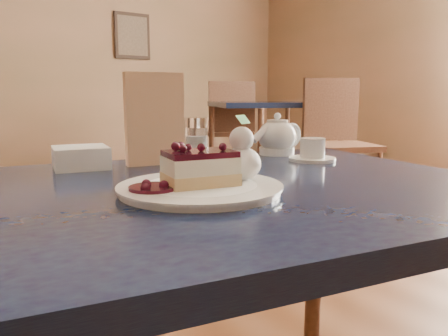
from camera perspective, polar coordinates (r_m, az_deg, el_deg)
main_table at (r=0.79m, az=-4.36°, el=-7.79°), size 1.26×0.95×0.71m
dessert_plate at (r=0.72m, az=-3.14°, el=-2.69°), size 0.27×0.27×0.01m
cheesecake_slice at (r=0.72m, az=-3.16°, el=-0.02°), size 0.13×0.10×0.06m
whipped_cream at (r=0.76m, az=2.28°, el=0.61°), size 0.07×0.07×0.06m
berry_sauce at (r=0.69m, az=-9.26°, el=-2.59°), size 0.08×0.08×0.01m
tea_set at (r=1.17m, az=7.80°, el=3.61°), size 0.15×0.25×0.10m
menu_card at (r=1.02m, az=-9.05°, el=6.32°), size 0.14×0.05×0.21m
sugar_shaker at (r=1.08m, az=-3.57°, el=3.88°), size 0.06×0.06×0.10m
napkin_stack at (r=1.01m, az=-18.19°, el=1.34°), size 0.13×0.13×0.05m
bg_table_far_right at (r=4.02m, az=6.64°, el=-2.07°), size 1.35×1.99×1.32m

